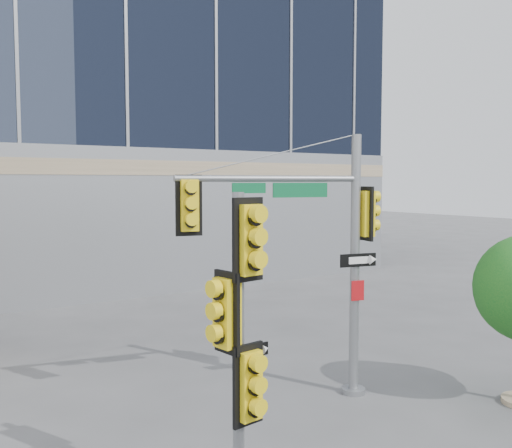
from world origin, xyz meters
TOP-DOWN VIEW (x-y plane):
  - ground at (0.00, 0.00)m, footprint 120.00×120.00m
  - main_signal_pole at (1.28, 1.73)m, footprint 4.31×1.37m
  - secondary_signal_pole at (-2.26, -1.04)m, footprint 0.81×0.59m

SIDE VIEW (x-z plane):
  - ground at x=0.00m, z-range 0.00..0.00m
  - secondary_signal_pole at x=-2.26m, z-range 0.39..4.90m
  - main_signal_pole at x=1.28m, z-range 0.68..6.33m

